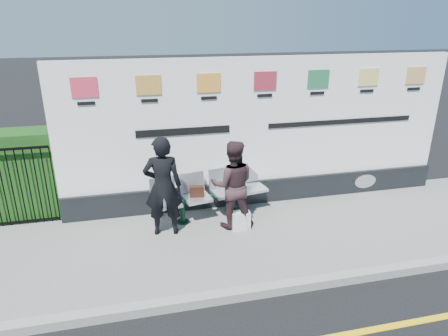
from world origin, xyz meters
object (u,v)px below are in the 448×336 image
(billboard, at_px, (262,142))
(bench, at_px, (212,205))
(woman_right, at_px, (233,185))
(woman_left, at_px, (163,186))

(billboard, height_order, bench, billboard)
(bench, relative_size, woman_right, 1.36)
(bench, distance_m, woman_right, 0.81)
(bench, bearing_deg, woman_left, -166.18)
(woman_right, bearing_deg, bench, -46.50)
(billboard, bearing_deg, woman_left, -156.25)
(bench, xyz_separation_m, woman_right, (0.31, -0.45, 0.59))
(bench, height_order, woman_right, woman_right)
(billboard, bearing_deg, woman_right, -131.70)
(billboard, height_order, woman_left, billboard)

